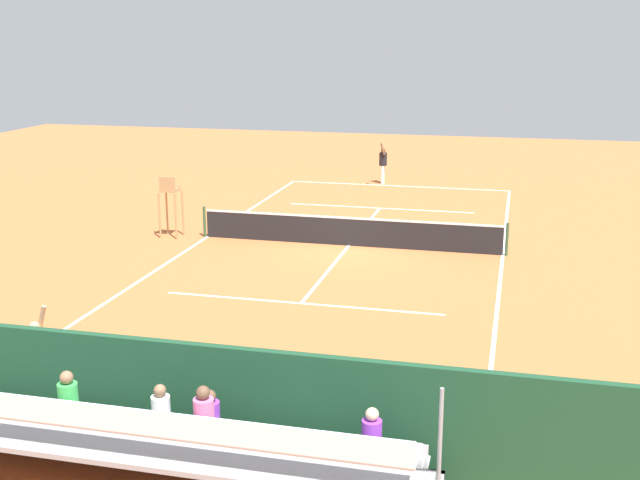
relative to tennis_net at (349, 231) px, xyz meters
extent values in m
plane|color=#BC6033|center=(0.00, 0.00, -0.50)|extent=(60.00, 60.00, 0.00)
cube|color=white|center=(0.00, -11.00, -0.50)|extent=(10.00, 0.10, 0.01)
cube|color=white|center=(0.00, 11.00, -0.50)|extent=(10.00, 0.10, 0.01)
cube|color=white|center=(-5.00, 0.00, -0.50)|extent=(0.10, 22.00, 0.01)
cube|color=white|center=(5.00, 0.00, -0.50)|extent=(0.10, 22.00, 0.01)
cube|color=white|center=(0.00, -6.05, -0.50)|extent=(7.50, 0.10, 0.01)
cube|color=white|center=(0.00, 6.05, -0.50)|extent=(7.50, 0.10, 0.01)
cube|color=white|center=(0.00, 0.00, -0.50)|extent=(0.10, 12.10, 0.01)
cube|color=white|center=(0.00, -11.00, -0.50)|extent=(0.10, 0.30, 0.01)
cube|color=black|center=(0.00, 0.00, -0.05)|extent=(10.00, 0.02, 0.91)
cube|color=white|center=(0.00, 0.00, 0.44)|extent=(10.00, 0.04, 0.06)
cylinder|color=#2D5133|center=(-5.10, 0.00, 0.03)|extent=(0.10, 0.10, 1.07)
cylinder|color=#2D5133|center=(5.10, 0.00, 0.03)|extent=(0.10, 0.10, 1.07)
cube|color=#194228|center=(0.00, 14.00, 0.50)|extent=(18.00, 0.16, 2.00)
cube|color=gray|center=(0.00, 14.35, -0.28)|extent=(9.00, 0.10, 0.45)
cube|color=gray|center=(0.00, 14.70, -0.09)|extent=(9.00, 0.80, 0.08)
cube|color=gray|center=(0.00, 14.32, -0.28)|extent=(9.00, 0.04, 0.45)
cube|color=silver|center=(0.00, 14.80, 0.33)|extent=(8.60, 0.36, 0.04)
cube|color=silver|center=(0.00, 14.98, 0.53)|extent=(8.60, 0.03, 0.36)
cube|color=gray|center=(0.00, 15.50, 0.36)|extent=(9.00, 0.80, 0.08)
cube|color=gray|center=(0.00, 15.12, 0.17)|extent=(9.00, 0.04, 0.45)
cube|color=silver|center=(0.00, 15.60, 0.78)|extent=(8.60, 0.36, 0.04)
cube|color=silver|center=(0.00, 15.78, 0.98)|extent=(8.60, 0.03, 0.36)
cube|color=gray|center=(0.00, 16.30, 0.81)|extent=(9.00, 0.80, 0.08)
cube|color=gray|center=(0.00, 15.92, 0.62)|extent=(9.00, 0.04, 0.45)
cube|color=silver|center=(0.00, 16.40, 1.23)|extent=(8.60, 0.36, 0.04)
cube|color=silver|center=(0.00, 16.58, 1.43)|extent=(8.60, 0.03, 0.36)
cylinder|color=gray|center=(-4.50, 15.50, 0.67)|extent=(0.06, 0.06, 2.35)
cube|color=#2D2D33|center=(-0.91, 14.63, 0.37)|extent=(0.32, 0.40, 0.12)
cylinder|color=purple|center=(-0.91, 14.75, 0.65)|extent=(0.30, 0.30, 0.45)
sphere|color=brown|center=(-0.91, 14.75, 0.98)|extent=(0.20, 0.20, 0.20)
cube|color=#2D2D33|center=(1.02, 15.43, 0.82)|extent=(0.32, 0.40, 0.12)
cylinder|color=green|center=(1.02, 15.55, 1.10)|extent=(0.30, 0.30, 0.45)
sphere|color=#8C6647|center=(1.02, 15.55, 1.43)|extent=(0.20, 0.20, 0.20)
cube|color=#2D2D33|center=(-3.44, 14.63, 0.37)|extent=(0.32, 0.40, 0.12)
cylinder|color=purple|center=(-3.44, 14.75, 0.65)|extent=(0.30, 0.30, 0.45)
sphere|color=beige|center=(-3.44, 14.75, 0.98)|extent=(0.20, 0.20, 0.20)
cube|color=#2D2D33|center=(-0.08, 14.63, 0.37)|extent=(0.32, 0.40, 0.12)
cylinder|color=white|center=(-0.08, 14.75, 0.65)|extent=(0.30, 0.30, 0.45)
sphere|color=#8C6647|center=(-0.08, 14.75, 0.98)|extent=(0.20, 0.20, 0.20)
cube|color=#2D2D33|center=(-1.14, 15.43, 0.82)|extent=(0.32, 0.40, 0.12)
cylinder|color=pink|center=(-1.14, 15.55, 1.10)|extent=(0.30, 0.30, 0.45)
sphere|color=brown|center=(-1.14, 15.55, 1.43)|extent=(0.20, 0.20, 0.20)
cylinder|color=#A88456|center=(5.90, -0.03, 0.30)|extent=(0.07, 0.07, 1.60)
cylinder|color=#A88456|center=(6.50, -0.03, 0.30)|extent=(0.07, 0.07, 1.60)
cylinder|color=#A88456|center=(5.90, 0.57, 0.30)|extent=(0.07, 0.07, 1.60)
cylinder|color=#A88456|center=(6.50, 0.57, 0.30)|extent=(0.07, 0.07, 1.60)
cube|color=#A88456|center=(6.20, 0.27, 1.13)|extent=(0.56, 0.56, 0.06)
cube|color=#A88456|center=(6.20, 0.51, 1.40)|extent=(0.56, 0.06, 0.48)
cube|color=#A88456|center=(5.94, 0.27, 1.28)|extent=(0.04, 0.48, 0.04)
cube|color=#A88456|center=(6.46, 0.27, 1.28)|extent=(0.04, 0.48, 0.04)
cube|color=#234C2D|center=(-2.31, 13.20, -0.05)|extent=(1.80, 0.40, 0.05)
cylinder|color=#234C2D|center=(-3.06, 13.20, -0.28)|extent=(0.06, 0.06, 0.45)
cylinder|color=#234C2D|center=(-1.56, 13.20, -0.28)|extent=(0.06, 0.06, 0.45)
cube|color=#234C2D|center=(-2.31, 13.38, 0.25)|extent=(1.80, 0.04, 0.36)
cube|color=black|center=(-0.46, 13.40, -0.32)|extent=(0.90, 0.36, 0.36)
cylinder|color=white|center=(0.80, -11.57, -0.08)|extent=(0.14, 0.14, 0.85)
cylinder|color=white|center=(0.80, -11.35, -0.08)|extent=(0.14, 0.14, 0.85)
cylinder|color=black|center=(0.80, -11.46, 0.65)|extent=(0.37, 0.37, 0.60)
sphere|color=brown|center=(0.80, -11.46, 1.06)|extent=(0.22, 0.22, 0.22)
cylinder|color=brown|center=(0.79, -11.24, 1.15)|extent=(0.25, 0.10, 0.55)
cylinder|color=brown|center=(0.81, -11.68, 0.68)|extent=(0.09, 0.09, 0.50)
cylinder|color=black|center=(1.49, -11.14, -0.49)|extent=(0.13, 0.27, 0.03)
torus|color=#D8CC4C|center=(1.59, -10.89, -0.49)|extent=(0.40, 0.40, 0.02)
cylinder|color=white|center=(1.59, -10.89, -0.49)|extent=(0.25, 0.25, 0.00)
sphere|color=#CCDB33|center=(0.98, -9.19, -0.47)|extent=(0.07, 0.07, 0.07)
cylinder|color=#232328|center=(3.29, 13.04, -0.08)|extent=(0.14, 0.14, 0.85)
cylinder|color=#232328|center=(3.27, 12.82, -0.08)|extent=(0.14, 0.14, 0.85)
cylinder|color=yellow|center=(3.28, 12.93, 0.65)|extent=(0.39, 0.39, 0.60)
sphere|color=tan|center=(3.28, 12.93, 1.06)|extent=(0.22, 0.22, 0.22)
cylinder|color=tan|center=(3.26, 12.71, 1.15)|extent=(0.26, 0.11, 0.55)
cylinder|color=tan|center=(3.30, 13.15, 0.68)|extent=(0.10, 0.10, 0.50)
camera|label=1|loc=(-5.29, 25.42, 6.41)|focal=45.43mm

